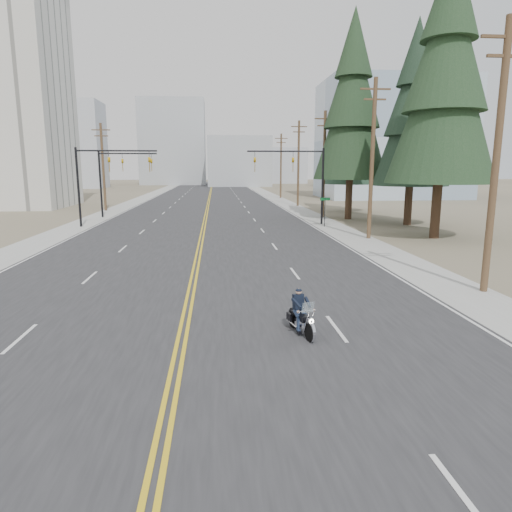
{
  "coord_description": "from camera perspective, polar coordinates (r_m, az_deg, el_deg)",
  "views": [
    {
      "loc": [
        1.11,
        -9.98,
        5.22
      ],
      "look_at": [
        2.75,
        8.63,
        1.6
      ],
      "focal_mm": 32.0,
      "sensor_mm": 36.0,
      "label": 1
    }
  ],
  "objects": [
    {
      "name": "haze_bldg_a",
      "position": [
        130.22,
        -21.68,
        12.75
      ],
      "size": [
        14.0,
        12.0,
        22.0
      ],
      "primitive_type": "cube",
      "color": "#B7BCC6",
      "rests_on": "ground"
    },
    {
      "name": "motorcyclist",
      "position": [
        14.57,
        5.7,
        -7.06
      ],
      "size": [
        1.19,
        1.98,
        1.44
      ],
      "primitive_type": null,
      "rotation": [
        0.0,
        0.0,
        3.37
      ],
      "color": "black",
      "rests_on": "ground"
    },
    {
      "name": "conifer_tall",
      "position": [
        48.55,
        11.97,
        18.48
      ],
      "size": [
        7.37,
        7.37,
        20.49
      ],
      "rotation": [
        0.0,
        0.0,
        0.07
      ],
      "color": "#382619",
      "rests_on": "ground"
    },
    {
      "name": "utility_pole_e",
      "position": [
        80.79,
        3.14,
        11.31
      ],
      "size": [
        2.2,
        0.3,
        11.0
      ],
      "color": "brown",
      "rests_on": "ground"
    },
    {
      "name": "conifer_far",
      "position": [
        56.79,
        11.86,
        15.08
      ],
      "size": [
        6.2,
        6.2,
        16.61
      ],
      "rotation": [
        0.0,
        0.0,
        0.4
      ],
      "color": "#382619",
      "rests_on": "ground"
    },
    {
      "name": "haze_bldg_b",
      "position": [
        135.17,
        -2.15,
        11.7
      ],
      "size": [
        18.0,
        14.0,
        14.0
      ],
      "primitive_type": "cube",
      "color": "#ADB2B7",
      "rests_on": "ground"
    },
    {
      "name": "sidewalk_right",
      "position": [
        80.82,
        2.38,
        7.25
      ],
      "size": [
        3.0,
        200.0,
        0.01
      ],
      "primitive_type": "cube",
      "color": "#A5A5A0",
      "rests_on": "ground"
    },
    {
      "name": "utility_pole_left",
      "position": [
        59.56,
        -18.57,
        10.65
      ],
      "size": [
        2.2,
        0.3,
        10.5
      ],
      "color": "brown",
      "rests_on": "ground"
    },
    {
      "name": "conifer_near",
      "position": [
        37.26,
        22.67,
        20.33
      ],
      "size": [
        7.76,
        7.76,
        20.55
      ],
      "rotation": [
        0.0,
        0.0,
        -0.07
      ],
      "color": "#382619",
      "rests_on": "ground"
    },
    {
      "name": "utility_pole_d",
      "position": [
        64.0,
        5.33,
        11.6
      ],
      "size": [
        2.2,
        0.3,
        11.5
      ],
      "color": "brown",
      "rests_on": "ground"
    },
    {
      "name": "traffic_mast_right",
      "position": [
        42.71,
        5.68,
        10.53
      ],
      "size": [
        7.1,
        0.26,
        7.0
      ],
      "color": "black",
      "rests_on": "ground"
    },
    {
      "name": "haze_bldg_c",
      "position": [
        126.18,
        13.24,
        12.39
      ],
      "size": [
        16.0,
        12.0,
        18.0
      ],
      "primitive_type": "cube",
      "color": "#B7BCC6",
      "rests_on": "ground"
    },
    {
      "name": "glass_building",
      "position": [
        85.87,
        16.55,
        13.71
      ],
      "size": [
        24.0,
        16.0,
        20.0
      ],
      "primitive_type": "cube",
      "color": "#9EB5CC",
      "rests_on": "ground"
    },
    {
      "name": "conifer_mid",
      "position": [
        44.9,
        19.18,
        17.0
      ],
      "size": [
        6.79,
        6.79,
        18.11
      ],
      "rotation": [
        0.0,
        0.0,
        0.18
      ],
      "color": "#382619",
      "rests_on": "ground"
    },
    {
      "name": "traffic_mast_left",
      "position": [
        43.18,
        -18.84,
        10.01
      ],
      "size": [
        7.1,
        0.26,
        7.0
      ],
      "color": "black",
      "rests_on": "ground"
    },
    {
      "name": "haze_bldg_f",
      "position": [
        149.05,
        -25.58,
        10.98
      ],
      "size": [
        12.0,
        12.0,
        16.0
      ],
      "primitive_type": "cube",
      "color": "#ADB2B7",
      "rests_on": "ground"
    },
    {
      "name": "road",
      "position": [
        80.16,
        -5.86,
        7.17
      ],
      "size": [
        20.0,
        200.0,
        0.01
      ],
      "primitive_type": "cube",
      "color": "#303033",
      "rests_on": "ground"
    },
    {
      "name": "utility_pole_b",
      "position": [
        34.9,
        14.33,
        11.89
      ],
      "size": [
        2.2,
        0.3,
        11.5
      ],
      "color": "brown",
      "rests_on": "ground"
    },
    {
      "name": "street_sign",
      "position": [
        41.28,
        8.61,
        6.09
      ],
      "size": [
        0.9,
        0.06,
        2.62
      ],
      "color": "black",
      "rests_on": "ground"
    },
    {
      "name": "utility_pole_a",
      "position": [
        21.29,
        27.87,
        11.1
      ],
      "size": [
        2.2,
        0.3,
        11.0
      ],
      "color": "brown",
      "rests_on": "ground"
    },
    {
      "name": "sidewalk_left",
      "position": [
        81.14,
        -14.07,
        6.95
      ],
      "size": [
        3.0,
        200.0,
        0.01
      ],
      "primitive_type": "cube",
      "color": "#A5A5A0",
      "rests_on": "ground"
    },
    {
      "name": "ground_plane",
      "position": [
        11.32,
        -10.55,
        -16.69
      ],
      "size": [
        400.0,
        400.0,
        0.0
      ],
      "primitive_type": "plane",
      "color": "#776D56",
      "rests_on": "ground"
    },
    {
      "name": "haze_bldg_e",
      "position": [
        161.75,
        3.53,
        11.21
      ],
      "size": [
        14.0,
        14.0,
        12.0
      ],
      "primitive_type": "cube",
      "color": "#B7BCC6",
      "rests_on": "ground"
    },
    {
      "name": "utility_pole_c",
      "position": [
        49.31,
        8.49,
        11.44
      ],
      "size": [
        2.2,
        0.3,
        11.0
      ],
      "color": "brown",
      "rests_on": "ground"
    },
    {
      "name": "traffic_mast_far",
      "position": [
        51.06,
        -17.08,
        10.1
      ],
      "size": [
        6.1,
        0.26,
        7.0
      ],
      "color": "black",
      "rests_on": "ground"
    },
    {
      "name": "haze_bldg_d",
      "position": [
        150.75,
        -10.31,
        13.74
      ],
      "size": [
        20.0,
        15.0,
        26.0
      ],
      "primitive_type": "cube",
      "color": "#ADB2B7",
      "rests_on": "ground"
    }
  ]
}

